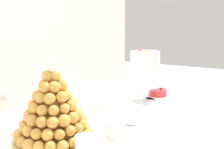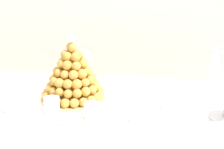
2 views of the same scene
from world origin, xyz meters
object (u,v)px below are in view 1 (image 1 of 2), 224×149
(fruit_tart_plate, at_px, (158,94))
(wine_glass, at_px, (0,98))
(dessert_cup_centre, at_px, (115,131))
(dessert_cup_mid_right, at_px, (132,118))
(macaron_goblet, at_px, (145,69))
(serving_tray, at_px, (73,139))
(croquembouche, at_px, (53,110))
(dessert_cup_mid_left, at_px, (85,146))

(fruit_tart_plate, distance_m, wine_glass, 0.79)
(dessert_cup_centre, height_order, dessert_cup_mid_right, dessert_cup_centre)
(dessert_cup_centre, bearing_deg, macaron_goblet, 11.44)
(serving_tray, bearing_deg, dessert_cup_centre, -56.24)
(dessert_cup_centre, relative_size, fruit_tart_plate, 0.30)
(dessert_cup_mid_right, bearing_deg, croquembouche, 149.11)
(dessert_cup_mid_right, bearing_deg, dessert_cup_centre, -177.12)
(dessert_cup_mid_left, bearing_deg, wine_glass, 87.14)
(serving_tray, xyz_separation_m, dessert_cup_centre, (0.08, -0.12, 0.03))
(croquembouche, bearing_deg, macaron_goblet, -7.13)
(dessert_cup_centre, bearing_deg, dessert_cup_mid_right, 2.88)
(macaron_goblet, bearing_deg, fruit_tart_plate, -12.03)
(dessert_cup_mid_left, xyz_separation_m, macaron_goblet, (0.61, 0.08, 0.12))
(dessert_cup_mid_left, bearing_deg, macaron_goblet, 7.04)
(wine_glass, bearing_deg, dessert_cup_centre, -71.07)
(serving_tray, bearing_deg, fruit_tart_plate, -4.40)
(wine_glass, bearing_deg, dessert_cup_mid_right, -53.84)
(dessert_cup_centre, distance_m, wine_glass, 0.43)
(serving_tray, height_order, dessert_cup_centre, dessert_cup_centre)
(dessert_cup_centre, xyz_separation_m, wine_glass, (-0.13, 0.39, 0.09))
(serving_tray, height_order, dessert_cup_mid_left, dessert_cup_mid_left)
(dessert_cup_mid_right, bearing_deg, wine_glass, 126.16)
(dessert_cup_mid_left, relative_size, dessert_cup_mid_right, 1.18)
(croquembouche, relative_size, fruit_tart_plate, 1.29)
(dessert_cup_mid_right, height_order, macaron_goblet, macaron_goblet)
(dessert_cup_mid_right, relative_size, fruit_tart_plate, 0.25)
(macaron_goblet, bearing_deg, croquembouche, 172.87)
(croquembouche, xyz_separation_m, dessert_cup_centre, (0.12, -0.16, -0.08))
(serving_tray, relative_size, dessert_cup_mid_left, 10.39)
(macaron_goblet, height_order, wine_glass, macaron_goblet)
(dessert_cup_centre, bearing_deg, croquembouche, 125.18)
(fruit_tart_plate, bearing_deg, wine_glass, 155.48)
(dessert_cup_centre, bearing_deg, dessert_cup_mid_left, 173.60)
(fruit_tart_plate, relative_size, wine_glass, 1.21)
(serving_tray, xyz_separation_m, fruit_tart_plate, (0.66, -0.05, 0.01))
(serving_tray, relative_size, wine_glass, 3.63)
(dessert_cup_centre, height_order, wine_glass, wine_glass)
(dessert_cup_mid_right, distance_m, wine_glass, 0.49)
(croquembouche, height_order, macaron_goblet, croquembouche)
(serving_tray, xyz_separation_m, wine_glass, (-0.06, 0.27, 0.12))
(croquembouche, bearing_deg, dessert_cup_centre, -54.82)
(macaron_goblet, distance_m, wine_glass, 0.67)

